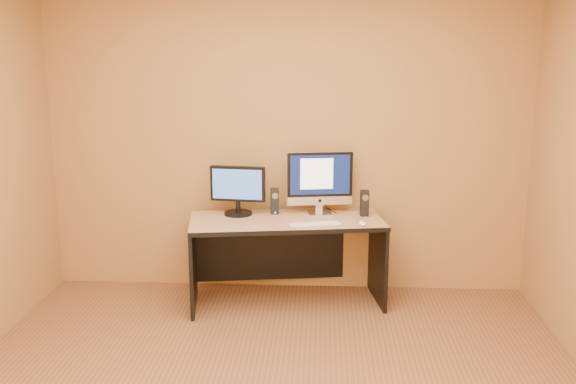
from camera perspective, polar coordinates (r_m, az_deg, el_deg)
name	(u,v)px	position (r m, az deg, el deg)	size (l,w,h in m)	color
walls	(266,191)	(3.37, -2.01, 0.11)	(4.00, 4.00, 2.60)	olive
desk	(286,261)	(5.18, -0.13, -6.17)	(1.52, 0.66, 0.70)	tan
imac	(320,182)	(5.19, 2.88, 0.85)	(0.54, 0.20, 0.52)	silver
second_monitor	(238,191)	(5.18, -4.48, 0.13)	(0.46, 0.23, 0.40)	black
speaker_left	(275,201)	(5.22, -1.19, -0.82)	(0.06, 0.07, 0.21)	black
speaker_right	(364,203)	(5.19, 6.81, -0.99)	(0.06, 0.07, 0.21)	black
keyboard	(315,225)	(4.90, 2.41, -2.91)	(0.41, 0.11, 0.02)	silver
mouse	(362,223)	(4.93, 6.63, -2.78)	(0.06, 0.10, 0.03)	white
cable_a	(331,210)	(5.35, 3.84, -1.61)	(0.01, 0.01, 0.21)	black
cable_b	(318,210)	(5.33, 2.69, -1.64)	(0.01, 0.01, 0.17)	black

